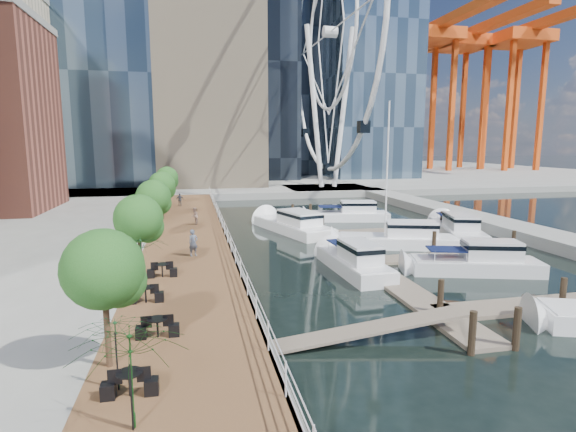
# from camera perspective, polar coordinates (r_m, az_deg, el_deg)

# --- Properties ---
(ground) EXTENTS (520.00, 520.00, 0.00)m
(ground) POSITION_cam_1_polar(r_m,az_deg,el_deg) (23.88, 9.85, -11.15)
(ground) COLOR black
(ground) RESTS_ON ground
(boardwalk) EXTENTS (6.00, 60.00, 1.00)m
(boardwalk) POSITION_cam_1_polar(r_m,az_deg,el_deg) (36.55, -12.57, -3.28)
(boardwalk) COLOR brown
(boardwalk) RESTS_ON ground
(seawall) EXTENTS (0.25, 60.00, 1.00)m
(seawall) POSITION_cam_1_polar(r_m,az_deg,el_deg) (36.63, -7.87, -3.12)
(seawall) COLOR #595954
(seawall) RESTS_ON ground
(land_far) EXTENTS (200.00, 114.00, 1.00)m
(land_far) POSITION_cam_1_polar(r_m,az_deg,el_deg) (123.26, -8.17, 5.46)
(land_far) COLOR gray
(land_far) RESTS_ON ground
(breakwater) EXTENTS (4.00, 60.00, 1.00)m
(breakwater) POSITION_cam_1_polar(r_m,az_deg,el_deg) (50.33, 22.62, -0.40)
(breakwater) COLOR gray
(breakwater) RESTS_ON ground
(pier) EXTENTS (14.00, 12.00, 1.00)m
(pier) POSITION_cam_1_polar(r_m,az_deg,el_deg) (76.53, 5.08, 3.31)
(pier) COLOR gray
(pier) RESTS_ON ground
(railing) EXTENTS (0.10, 60.00, 1.05)m
(railing) POSITION_cam_1_polar(r_m,az_deg,el_deg) (36.43, -8.06, -1.55)
(railing) COLOR white
(railing) RESTS_ON boardwalk
(floating_docks) EXTENTS (16.00, 34.00, 2.60)m
(floating_docks) POSITION_cam_1_polar(r_m,az_deg,el_deg) (35.71, 15.79, -3.72)
(floating_docks) COLOR #6D6051
(floating_docks) RESTS_ON ground
(ferris_wheel) EXTENTS (5.80, 45.60, 47.80)m
(ferris_wheel) POSITION_cam_1_polar(r_m,az_deg,el_deg) (78.16, 5.36, 22.19)
(ferris_wheel) COLOR white
(ferris_wheel) RESTS_ON ground
(port_cranes) EXTENTS (40.00, 52.00, 38.00)m
(port_cranes) POSITION_cam_1_polar(r_m,az_deg,el_deg) (139.62, 21.62, 13.36)
(port_cranes) COLOR #D84C14
(port_cranes) RESTS_ON ground
(street_trees) EXTENTS (2.60, 42.60, 4.60)m
(street_trees) POSITION_cam_1_polar(r_m,az_deg,el_deg) (35.06, -16.72, 2.31)
(street_trees) COLOR #3F2B1C
(street_trees) RESTS_ON ground
(cafe_tables) EXTENTS (2.50, 13.70, 0.74)m
(cafe_tables) POSITION_cam_1_polar(r_m,az_deg,el_deg) (20.02, -16.99, -11.30)
(cafe_tables) COLOR black
(cafe_tables) RESTS_ON ground
(yacht_foreground) EXTENTS (9.20, 4.80, 2.15)m
(yacht_foreground) POSITION_cam_1_polar(r_m,az_deg,el_deg) (31.50, 22.59, -6.72)
(yacht_foreground) COLOR silver
(yacht_foreground) RESTS_ON ground
(pedestrian_near) EXTENTS (0.76, 0.67, 1.74)m
(pedestrian_near) POSITION_cam_1_polar(r_m,az_deg,el_deg) (29.86, -11.94, -3.35)
(pedestrian_near) COLOR #525A6D
(pedestrian_near) RESTS_ON boardwalk
(pedestrian_mid) EXTENTS (0.67, 0.82, 1.56)m
(pedestrian_mid) POSITION_cam_1_polar(r_m,az_deg,el_deg) (41.38, -11.77, -0.02)
(pedestrian_mid) COLOR #8A6B5F
(pedestrian_mid) RESTS_ON boardwalk
(pedestrian_far) EXTENTS (0.91, 0.42, 1.53)m
(pedestrian_far) POSITION_cam_1_polar(r_m,az_deg,el_deg) (54.09, -13.55, 2.03)
(pedestrian_far) COLOR #30333C
(pedestrian_far) RESTS_ON boardwalk
(moored_yachts) EXTENTS (20.36, 34.92, 11.50)m
(moored_yachts) POSITION_cam_1_polar(r_m,az_deg,el_deg) (38.03, 12.63, -3.58)
(moored_yachts) COLOR white
(moored_yachts) RESTS_ON ground
(cafe_seating) EXTENTS (4.61, 15.95, 2.69)m
(cafe_seating) POSITION_cam_1_polar(r_m,az_deg,el_deg) (17.08, -19.08, -11.82)
(cafe_seating) COLOR black
(cafe_seating) RESTS_ON ground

